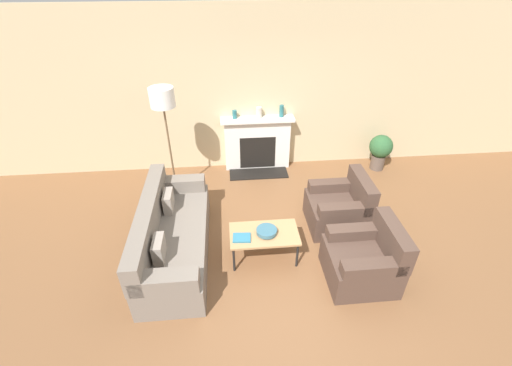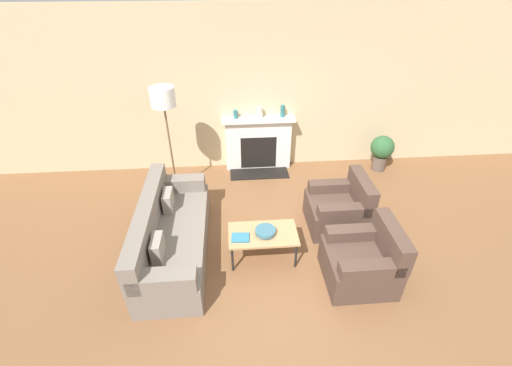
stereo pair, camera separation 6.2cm
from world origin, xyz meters
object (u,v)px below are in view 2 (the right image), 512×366
Objects in this scene: potted_plant at (382,150)px; fireplace at (258,144)px; mantel_vase_center_left at (260,112)px; coffee_table at (263,235)px; bowl at (265,231)px; armchair_far at (340,209)px; floor_lamp at (164,106)px; book at (240,238)px; mantel_vase_center_right at (283,111)px; armchair_near at (364,261)px; mantel_vase_left at (236,114)px; couch at (171,236)px.

fireplace is at bearing 173.31° from potted_plant.
potted_plant is at bearing -7.16° from mantel_vase_center_left.
bowl is at bearing -16.53° from coffee_table.
floor_lamp reaches higher than armchair_far.
fireplace is 5.54× the size of book.
mantel_vase_center_right is at bearing 0.00° from mantel_vase_center_left.
floor_lamp reaches higher than armchair_near.
bowl is at bearing -138.62° from potted_plant.
potted_plant reaches higher than bowl.
armchair_far is 1.21× the size of potted_plant.
potted_plant is (1.24, 2.61, 0.11)m from armchair_near.
coffee_table is 3.25m from potted_plant.
mantel_vase_center_left is at bearing 86.72° from bowl.
mantel_vase_center_right is 0.31× the size of potted_plant.
mantel_vase_center_left is (-1.04, 2.90, 0.82)m from armchair_near.
floor_lamp is at bearing 128.96° from coffee_table.
mantel_vase_center_right is (0.85, 0.00, 0.03)m from mantel_vase_left.
mantel_vase_center_left is at bearing 25.84° from floor_lamp.
mantel_vase_left is (-0.27, 2.41, 0.71)m from coffee_table.
mantel_vase_left is (0.03, 2.49, 0.66)m from book.
armchair_near reaches higher than potted_plant.
mantel_vase_center_left is at bearing 180.00° from mantel_vase_center_right.
armchair_near is 1.31m from coffee_table.
couch is at bearing 172.11° from coffee_table.
book is 0.35× the size of potted_plant.
mantel_vase_center_left is (0.44, 0.00, 0.02)m from mantel_vase_left.
mantel_vase_center_right reaches higher than armchair_near.
mantel_vase_center_left reaches higher than potted_plant.
floor_lamp is at bearing -113.13° from armchair_far.
armchair_far is 1.35m from coffee_table.
coffee_table is 4.19× the size of mantel_vase_center_right.
bowl is 2.57m from mantel_vase_center_right.
coffee_table is at bearing -51.04° from floor_lamp.
bowl is 3.23m from potted_plant.
mantel_vase_center_right is (-0.63, 2.90, 0.83)m from armchair_near.
mantel_vase_center_right is at bearing 77.26° from bowl.
mantel_vase_center_left reaches higher than book.
floor_lamp is (-1.39, 1.69, 1.10)m from bowl.
couch is 3.00m from mantel_vase_center_right.
mantel_vase_center_left is (1.53, 0.74, -0.45)m from floor_lamp.
mantel_vase_center_left is at bearing 0.00° from mantel_vase_left.
fireplace reaches higher than coffee_table.
armchair_near is 1.00× the size of armchair_far.
book is (-1.51, 0.41, 0.13)m from armchair_near.
armchair_near is 3.58m from floor_lamp.
mantel_vase_center_left is (0.03, 0.02, 0.62)m from fireplace.
potted_plant is (1.24, 1.55, 0.11)m from armchair_far.
fireplace is 6.84× the size of mantel_vase_center_left.
armchair_far is at bearing 180.00° from armchair_near.
mantel_vase_center_right is at bearing 2.01° from fireplace.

